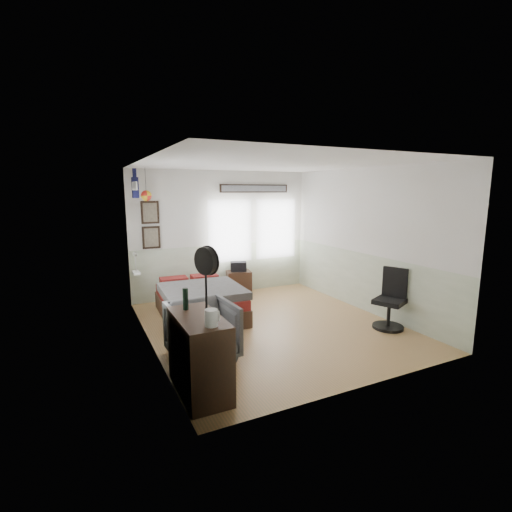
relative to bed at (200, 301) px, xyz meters
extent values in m
cube|color=#A7814F|center=(0.96, -0.97, -0.30)|extent=(4.00, 4.50, 0.01)
cube|color=silver|center=(0.96, 1.28, 1.06)|extent=(4.00, 0.02, 2.70)
cube|color=silver|center=(0.96, -3.22, 1.06)|extent=(4.00, 0.02, 2.70)
cube|color=silver|center=(-1.04, -0.97, 1.06)|extent=(0.02, 4.50, 2.70)
cube|color=silver|center=(2.96, -0.97, 1.06)|extent=(0.02, 4.50, 2.70)
cube|color=white|center=(0.96, -0.97, 2.41)|extent=(4.00, 4.50, 0.02)
cube|color=#AAB79A|center=(0.96, 1.28, 0.26)|extent=(4.00, 0.01, 1.10)
cube|color=#AAB79A|center=(-1.03, -0.97, 0.26)|extent=(0.01, 4.50, 1.10)
cube|color=#AAB79A|center=(2.96, -0.97, 0.26)|extent=(0.01, 4.50, 1.10)
cube|color=silver|center=(-1.00, -0.42, 1.16)|extent=(0.03, 2.20, 1.35)
cube|color=silver|center=(1.11, 1.24, 1.11)|extent=(0.95, 0.03, 1.30)
cube|color=silver|center=(2.26, 1.24, 1.11)|extent=(0.95, 0.03, 1.30)
cube|color=black|center=(-0.59, 1.25, 1.06)|extent=(0.35, 0.03, 0.45)
cube|color=black|center=(-0.59, 1.25, 1.56)|extent=(0.35, 0.03, 0.45)
cube|color=#7F7259|center=(-0.59, 1.23, 1.06)|extent=(0.27, 0.01, 0.37)
cube|color=#7F7259|center=(-0.59, 1.23, 1.56)|extent=(0.27, 0.01, 0.37)
cube|color=black|center=(1.71, 1.25, 2.03)|extent=(1.65, 0.03, 0.18)
cube|color=gray|center=(1.71, 1.23, 2.03)|extent=(1.58, 0.01, 0.13)
cube|color=white|center=(-1.00, 0.18, 2.06)|extent=(0.02, 0.48, 0.14)
sphere|color=red|center=(-0.69, 0.98, 1.89)|extent=(0.20, 0.20, 0.20)
cube|color=#322218|center=(0.00, 0.01, -0.14)|extent=(1.39, 1.92, 0.30)
cube|color=maroon|center=(0.00, 0.01, 0.09)|extent=(1.34, 1.88, 0.17)
cube|color=#545454|center=(0.00, -0.19, 0.24)|extent=(1.42, 1.38, 0.13)
cube|color=maroon|center=(-0.31, 0.76, 0.24)|extent=(0.53, 0.34, 0.13)
cube|color=maroon|center=(0.31, 0.76, 0.24)|extent=(0.53, 0.34, 0.13)
cube|color=#322218|center=(-0.78, -2.47, 0.16)|extent=(0.48, 1.00, 0.90)
imported|color=#535353|center=(-0.49, -1.67, 0.10)|extent=(0.89, 0.91, 0.79)
cube|color=#322218|center=(1.24, 1.08, -0.03)|extent=(0.60, 0.52, 0.52)
cylinder|color=black|center=(2.65, -1.94, -0.27)|extent=(0.50, 0.50, 0.05)
cylinder|color=black|center=(2.65, -1.94, -0.05)|extent=(0.06, 0.06, 0.39)
cube|color=black|center=(2.65, -1.94, 0.17)|extent=(0.59, 0.59, 0.08)
cube|color=black|center=(2.83, -1.86, 0.46)|extent=(0.22, 0.40, 0.50)
cylinder|color=silver|center=(-0.74, -2.82, 0.70)|extent=(0.13, 0.13, 0.18)
cube|color=silver|center=(-0.66, -2.82, 0.71)|extent=(0.02, 0.02, 0.11)
cylinder|color=black|center=(-0.83, -2.18, 0.74)|extent=(0.06, 0.06, 0.26)
cylinder|color=black|center=(-0.70, -2.55, 0.92)|extent=(0.02, 0.02, 0.61)
cylinder|color=black|center=(-0.70, -2.55, 1.24)|extent=(0.18, 0.31, 0.31)
cylinder|color=black|center=(-0.66, -2.55, 1.24)|extent=(0.15, 0.31, 0.33)
cube|color=black|center=(1.24, 1.08, 0.33)|extent=(0.40, 0.33, 0.20)
camera|label=1|loc=(-1.92, -6.28, 1.99)|focal=26.00mm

